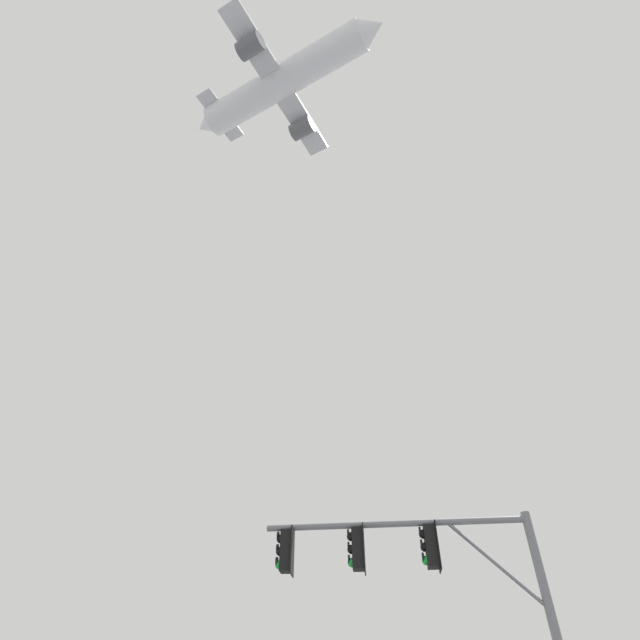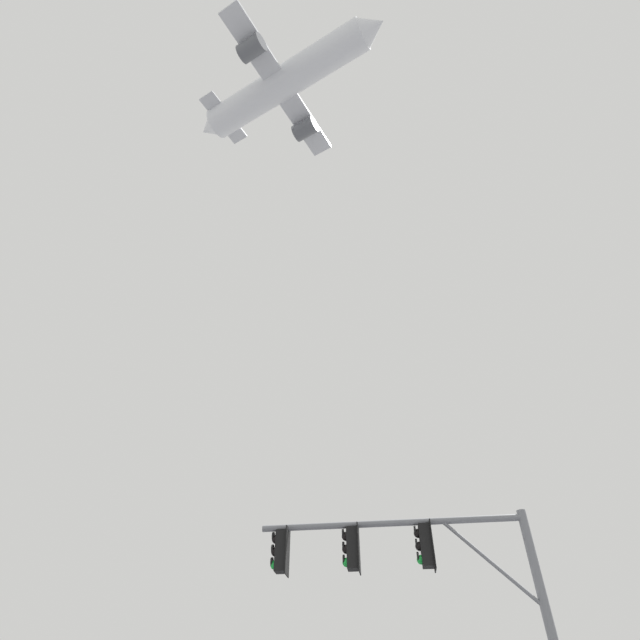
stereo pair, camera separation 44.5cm
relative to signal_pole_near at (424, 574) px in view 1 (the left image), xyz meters
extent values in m
cylinder|color=slate|center=(-0.55, 0.04, 1.09)|extent=(6.02, 0.54, 0.15)
cylinder|color=slate|center=(1.56, -0.10, 0.19)|extent=(1.87, 0.20, 1.86)
cube|color=black|center=(-3.07, 0.20, 0.56)|extent=(0.28, 0.34, 0.90)
cylinder|color=black|center=(-3.07, 0.20, 1.07)|extent=(0.05, 0.05, 0.12)
cube|color=black|center=(-2.93, 0.19, 0.56)|extent=(0.05, 0.46, 1.04)
sphere|color=black|center=(-3.22, 0.21, 0.83)|extent=(0.20, 0.20, 0.20)
cylinder|color=black|center=(-3.28, 0.21, 0.89)|extent=(0.05, 0.21, 0.21)
sphere|color=black|center=(-3.22, 0.21, 0.55)|extent=(0.20, 0.20, 0.20)
cylinder|color=black|center=(-3.28, 0.21, 0.61)|extent=(0.05, 0.21, 0.21)
sphere|color=green|center=(-3.22, 0.21, 0.27)|extent=(0.20, 0.20, 0.20)
cylinder|color=black|center=(-3.28, 0.21, 0.33)|extent=(0.05, 0.21, 0.21)
cube|color=black|center=(-1.42, 0.09, 0.56)|extent=(0.28, 0.34, 0.90)
cylinder|color=black|center=(-1.42, 0.09, 1.07)|extent=(0.05, 0.05, 0.12)
cube|color=black|center=(-1.28, 0.08, 0.56)|extent=(0.05, 0.46, 1.04)
sphere|color=black|center=(-1.56, 0.10, 0.83)|extent=(0.20, 0.20, 0.20)
cylinder|color=black|center=(-1.63, 0.11, 0.89)|extent=(0.05, 0.21, 0.21)
sphere|color=black|center=(-1.56, 0.10, 0.55)|extent=(0.20, 0.20, 0.20)
cylinder|color=black|center=(-1.63, 0.11, 0.61)|extent=(0.05, 0.21, 0.21)
sphere|color=green|center=(-1.56, 0.10, 0.27)|extent=(0.20, 0.20, 0.20)
cylinder|color=black|center=(-1.63, 0.11, 0.33)|extent=(0.05, 0.21, 0.21)
cube|color=black|center=(0.24, -0.02, 0.56)|extent=(0.28, 0.34, 0.90)
cylinder|color=black|center=(0.24, -0.02, 1.07)|extent=(0.05, 0.05, 0.12)
cube|color=black|center=(0.38, -0.02, 0.56)|extent=(0.05, 0.46, 1.04)
sphere|color=black|center=(0.09, -0.01, 0.83)|extent=(0.20, 0.20, 0.20)
cylinder|color=black|center=(0.03, 0.00, 0.89)|extent=(0.05, 0.21, 0.21)
sphere|color=black|center=(0.09, -0.01, 0.55)|extent=(0.20, 0.20, 0.20)
cylinder|color=black|center=(0.03, 0.00, 0.61)|extent=(0.05, 0.21, 0.21)
sphere|color=green|center=(0.09, -0.01, 0.27)|extent=(0.20, 0.20, 0.20)
cylinder|color=black|center=(0.03, 0.00, 0.33)|extent=(0.05, 0.21, 0.21)
cylinder|color=white|center=(-6.61, 11.52, 48.66)|extent=(17.53, 10.94, 3.20)
cone|color=white|center=(2.33, 7.03, 48.66)|extent=(3.33, 3.71, 3.04)
cone|color=white|center=(-15.46, 15.96, 48.66)|extent=(3.01, 3.33, 2.72)
cube|color=silver|center=(-7.06, 11.74, 48.18)|extent=(9.60, 16.19, 0.36)
cylinder|color=#595B60|center=(-4.92, 16.00, 47.22)|extent=(2.95, 2.69, 1.80)
cylinder|color=#595B60|center=(-9.19, 7.49, 47.22)|extent=(2.95, 2.69, 1.80)
cube|color=#B21E1E|center=(-13.59, 15.02, 50.46)|extent=(2.61, 1.47, 3.80)
cube|color=silver|center=(-13.77, 15.11, 48.96)|extent=(4.30, 6.17, 0.20)
camera|label=1|loc=(-1.72, -12.11, -2.69)|focal=28.14mm
camera|label=2|loc=(-1.28, -12.08, -2.69)|focal=28.14mm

